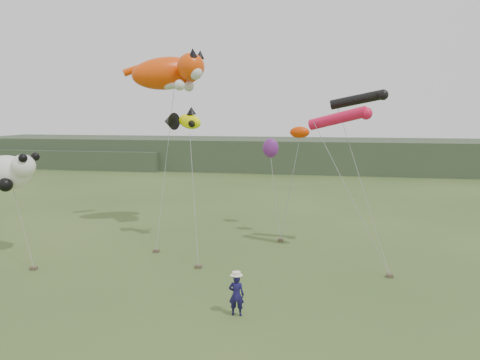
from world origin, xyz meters
name	(u,v)px	position (x,y,z in m)	size (l,w,h in m)	color
ground	(223,301)	(0.00, 0.00, 0.00)	(120.00, 120.00, 0.00)	#385123
headland	(276,155)	(-3.11, 44.69, 1.92)	(90.00, 13.00, 4.00)	#2D3D28
festival_attendant	(236,295)	(0.77, -1.22, 0.78)	(0.57, 0.37, 1.56)	#151143
sandbag_anchors	(212,259)	(-1.73, 4.84, 0.08)	(16.75, 7.42, 0.15)	brown
cat_kite	(172,72)	(-5.70, 10.85, 9.85)	(5.85, 3.95, 2.56)	#E94206
fish_kite	(182,121)	(-4.18, 8.03, 6.94)	(2.73, 1.78, 1.34)	#FCFF00
tube_kites	(351,110)	(4.96, 7.58, 7.54)	(4.04, 2.10, 2.11)	black
panda_kite	(9,172)	(-12.19, 3.94, 4.36)	(3.17, 2.05, 1.97)	white
misc_kites	(281,142)	(0.99, 11.45, 5.59)	(3.04, 2.99, 2.04)	#DE3602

